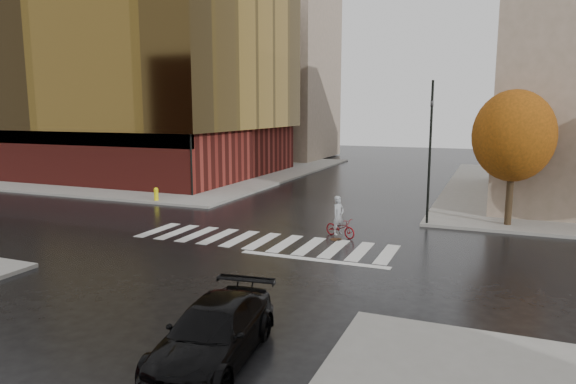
# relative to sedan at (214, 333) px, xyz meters

# --- Properties ---
(ground) EXTENTS (120.00, 120.00, 0.00)m
(ground) POSITION_rel_sedan_xyz_m (-3.54, 9.70, -0.67)
(ground) COLOR black
(ground) RESTS_ON ground
(sidewalk_nw) EXTENTS (30.00, 30.00, 0.15)m
(sidewalk_nw) POSITION_rel_sedan_xyz_m (-24.54, 30.70, -0.59)
(sidewalk_nw) COLOR gray
(sidewalk_nw) RESTS_ON ground
(crosswalk) EXTENTS (12.00, 3.00, 0.01)m
(crosswalk) POSITION_rel_sedan_xyz_m (-3.54, 10.20, -0.66)
(crosswalk) COLOR silver
(crosswalk) RESTS_ON ground
(office_glass) EXTENTS (27.00, 19.00, 16.00)m
(office_glass) POSITION_rel_sedan_xyz_m (-25.54, 27.69, 7.61)
(office_glass) COLOR maroon
(office_glass) RESTS_ON sidewalk_nw
(building_nw_far) EXTENTS (14.00, 12.00, 20.00)m
(building_nw_far) POSITION_rel_sedan_xyz_m (-19.54, 46.70, 9.48)
(building_nw_far) COLOR gray
(building_nw_far) RESTS_ON sidewalk_nw
(tree_ne_a) EXTENTS (3.80, 3.80, 6.50)m
(tree_ne_a) POSITION_rel_sedan_xyz_m (6.46, 17.10, 3.79)
(tree_ne_a) COLOR black
(tree_ne_a) RESTS_ON sidewalk_ne
(sedan) EXTENTS (2.37, 4.78, 1.33)m
(sedan) POSITION_rel_sedan_xyz_m (0.00, 0.00, 0.00)
(sedan) COLOR black
(sedan) RESTS_ON ground
(cyclist) EXTENTS (1.74, 1.20, 1.87)m
(cyclist) POSITION_rel_sedan_xyz_m (-0.61, 12.20, -0.03)
(cyclist) COLOR maroon
(cyclist) RESTS_ON ground
(traffic_light_nw) EXTENTS (0.22, 0.20, 7.11)m
(traffic_light_nw) POSITION_rel_sedan_xyz_m (-12.54, 18.70, 3.51)
(traffic_light_nw) COLOR black
(traffic_light_nw) RESTS_ON sidewalk_nw
(traffic_light_ne) EXTENTS (0.18, 0.20, 6.93)m
(traffic_light_ne) POSITION_rel_sedan_xyz_m (2.76, 16.00, 3.39)
(traffic_light_ne) COLOR black
(traffic_light_ne) RESTS_ON sidewalk_ne
(fire_hydrant) EXTENTS (0.29, 0.29, 0.81)m
(fire_hydrant) POSITION_rel_sedan_xyz_m (-13.54, 16.20, -0.07)
(fire_hydrant) COLOR yellow
(fire_hydrant) RESTS_ON sidewalk_nw
(manhole) EXTENTS (0.65, 0.65, 0.01)m
(manhole) POSITION_rel_sedan_xyz_m (-0.61, 11.70, -0.66)
(manhole) COLOR #4F311C
(manhole) RESTS_ON ground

